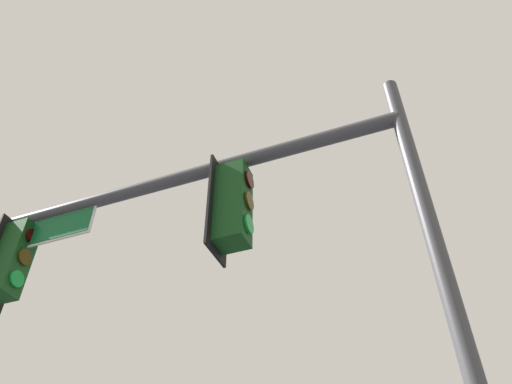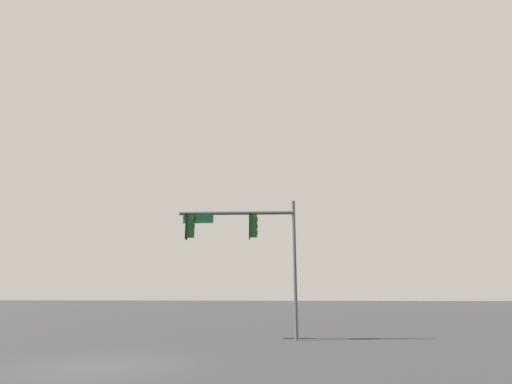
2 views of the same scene
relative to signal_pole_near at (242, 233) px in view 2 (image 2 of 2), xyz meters
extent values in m
plane|color=#2D2D30|center=(2.74, 7.72, -5.04)|extent=(400.00, 400.00, 0.00)
cylinder|color=#47474C|center=(-2.56, -0.27, -1.72)|extent=(0.16, 0.16, 6.63)
cylinder|color=#47474C|center=(0.30, 0.03, 0.99)|extent=(5.74, 0.78, 0.18)
cube|color=black|center=(-0.37, -0.04, 0.32)|extent=(0.08, 0.52, 1.30)
cube|color=#144719|center=(-0.56, -0.06, 0.32)|extent=(0.39, 0.36, 1.10)
cylinder|color=#144719|center=(-0.56, -0.06, 0.93)|extent=(0.04, 0.04, 0.12)
cylinder|color=#340503|center=(-0.76, -0.08, 0.65)|extent=(0.05, 0.22, 0.22)
cylinder|color=#392D05|center=(-0.76, -0.08, 0.32)|extent=(0.05, 0.22, 0.22)
cylinder|color=green|center=(-0.76, -0.08, -0.01)|extent=(0.05, 0.22, 0.22)
cube|color=black|center=(2.77, 0.29, 0.32)|extent=(0.08, 0.52, 1.30)
cube|color=#144719|center=(2.58, 0.27, 0.32)|extent=(0.39, 0.36, 1.10)
cylinder|color=#144719|center=(2.58, 0.27, 0.93)|extent=(0.04, 0.04, 0.12)
cylinder|color=#340503|center=(2.39, 0.25, 0.65)|extent=(0.05, 0.22, 0.22)
cylinder|color=#392D05|center=(2.39, 0.25, 0.32)|extent=(0.05, 0.22, 0.22)
cylinder|color=green|center=(2.39, 0.25, -0.01)|extent=(0.05, 0.22, 0.22)
cube|color=#0F602D|center=(2.21, 0.23, 0.70)|extent=(1.51, 0.20, 0.39)
cube|color=white|center=(2.21, 0.23, 0.70)|extent=(1.57, 0.19, 0.45)
camera|label=1|loc=(-2.81, 3.74, -3.33)|focal=35.00mm
camera|label=2|loc=(-3.51, 19.37, -3.09)|focal=28.00mm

